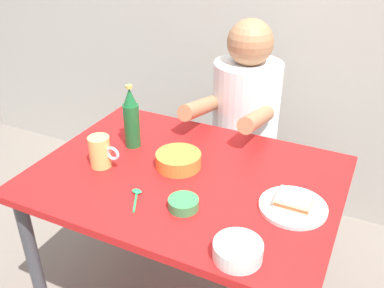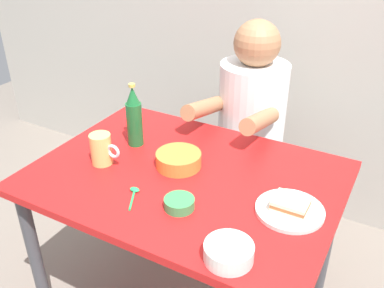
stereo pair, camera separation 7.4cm
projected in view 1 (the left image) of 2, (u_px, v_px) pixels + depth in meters
The scene contains 11 objects.
dining_table at pixel (186, 195), 1.60m from camera, with size 1.10×0.80×0.74m.
stool at pixel (241, 177), 2.24m from camera, with size 0.34×0.34×0.45m.
person_seated at pixel (245, 105), 2.03m from camera, with size 0.33×0.56×0.72m.
plate_orange at pixel (293, 207), 1.38m from camera, with size 0.22×0.22×0.01m, color silver.
sandwich at pixel (294, 201), 1.36m from camera, with size 0.11×0.09×0.04m.
beer_mug at pixel (100, 152), 1.58m from camera, with size 0.13×0.08×0.12m.
beer_bottle at pixel (131, 119), 1.68m from camera, with size 0.06×0.06×0.26m.
rice_bowl_white at pixel (238, 250), 1.18m from camera, with size 0.14×0.14×0.05m.
dip_bowl_green at pixel (183, 203), 1.37m from camera, with size 0.10×0.10×0.03m.
soup_bowl_orange at pixel (178, 159), 1.59m from camera, with size 0.17×0.17×0.05m.
spoon at pixel (136, 195), 1.43m from camera, with size 0.07×0.11×0.01m.
Camera 1 is at (0.59, -1.16, 1.60)m, focal length 39.92 mm.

